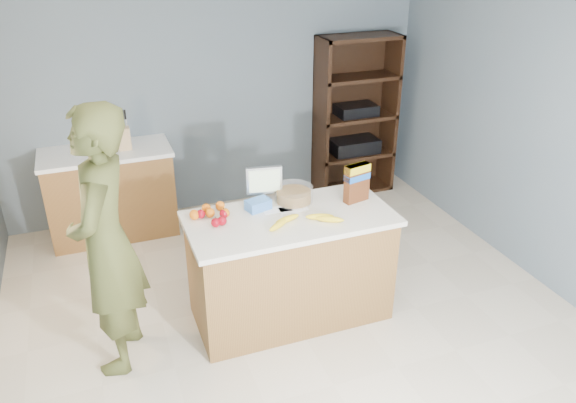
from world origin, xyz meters
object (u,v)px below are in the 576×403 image
object	(u,v)px
shelving_unit	(353,118)
tv	(264,182)
person	(106,243)
cereal_box	(357,180)
counter_peninsula	(290,271)

from	to	relation	value
shelving_unit	tv	xyz separation A→B (m)	(-1.64, -1.72, 0.19)
shelving_unit	person	xyz separation A→B (m)	(-2.87, -2.08, 0.10)
cereal_box	tv	bearing A→B (deg)	158.43
shelving_unit	cereal_box	world-z (taller)	shelving_unit
shelving_unit	person	size ratio (longest dim) A/B	0.94
counter_peninsula	tv	world-z (taller)	tv
counter_peninsula	tv	distance (m)	0.73
cereal_box	counter_peninsula	bearing A→B (deg)	-173.72
shelving_unit	person	bearing A→B (deg)	-144.06
counter_peninsula	tv	xyz separation A→B (m)	(-0.09, 0.33, 0.64)
shelving_unit	cereal_box	distance (m)	2.22
counter_peninsula	person	distance (m)	1.43
shelving_unit	tv	distance (m)	2.39
person	counter_peninsula	bearing A→B (deg)	107.54
counter_peninsula	cereal_box	bearing A→B (deg)	6.28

